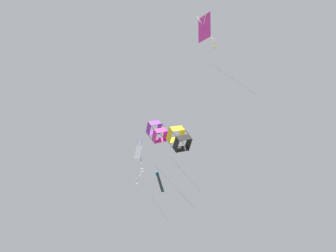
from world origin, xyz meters
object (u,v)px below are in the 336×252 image
kite_diamond_upper_right (160,182)px  kite_diamond_near_right (139,152)px  kite_box_low_drifter (157,132)px  kite_diamond_mid_left (205,28)px  kite_box_far_centre (179,139)px

kite_diamond_upper_right → kite_diamond_near_right: (-3.08, -1.38, -0.59)m
kite_box_low_drifter → kite_diamond_near_right: bearing=-25.4°
kite_diamond_mid_left → kite_box_low_drifter: bearing=168.4°
kite_box_low_drifter → kite_diamond_near_right: size_ratio=1.22×
kite_box_far_centre → kite_diamond_upper_right: (-0.04, 1.89, -3.08)m
kite_box_far_centre → kite_diamond_mid_left: kite_diamond_mid_left is taller
kite_diamond_upper_right → kite_diamond_near_right: kite_diamond_upper_right is taller
kite_box_low_drifter → kite_diamond_upper_right: kite_box_low_drifter is taller
kite_box_far_centre → kite_diamond_mid_left: (-3.77, -6.27, 3.06)m
kite_box_low_drifter → kite_diamond_upper_right: bearing=47.1°
kite_diamond_near_right → kite_box_far_centre: bearing=89.4°
kite_box_far_centre → kite_diamond_upper_right: bearing=-146.4°
kite_diamond_mid_left → kite_diamond_near_right: 9.58m
kite_box_low_drifter → kite_diamond_mid_left: size_ratio=0.89×
kite_box_low_drifter → kite_diamond_upper_right: size_ratio=4.03×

